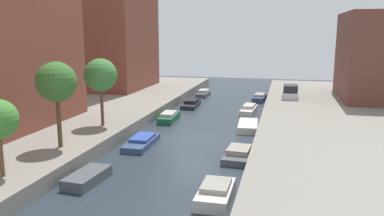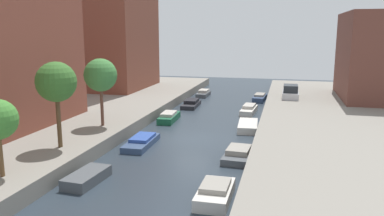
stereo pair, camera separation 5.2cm
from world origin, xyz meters
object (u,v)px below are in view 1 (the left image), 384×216
object	(u,v)px
moored_boat_left_1	(87,178)
moored_boat_left_4	(191,104)
street_tree_2	(101,75)
moored_boat_right_3	(248,126)
moored_boat_left_2	(142,142)
apartment_tower_far	(107,10)
parked_car	(290,92)
street_tree_1	(56,82)
moored_boat_left_3	(169,117)
moored_boat_right_5	(260,98)
moored_boat_right_2	(239,154)
moored_boat_right_1	(216,193)
moored_boat_right_4	(249,110)
moored_boat_left_5	(203,93)

from	to	relation	value
moored_boat_left_1	moored_boat_left_4	xyz separation A→B (m)	(0.34, 23.24, 0.03)
street_tree_2	moored_boat_right_3	distance (m)	13.15
moored_boat_left_1	moored_boat_left_2	size ratio (longest dim) A/B	0.71
apartment_tower_far	parked_car	xyz separation A→B (m)	(23.57, -3.20, -9.51)
street_tree_1	moored_boat_left_3	bearing A→B (deg)	75.17
apartment_tower_far	moored_boat_left_2	bearing A→B (deg)	-59.48
moored_boat_left_2	moored_boat_right_3	xyz separation A→B (m)	(7.24, 6.74, 0.01)
street_tree_1	moored_boat_right_5	size ratio (longest dim) A/B	1.34
moored_boat_left_4	apartment_tower_far	bearing A→B (deg)	155.01
street_tree_2	moored_boat_left_4	xyz separation A→B (m)	(3.78, 14.29, -4.68)
street_tree_2	parked_car	distance (m)	22.71
moored_boat_right_3	moored_boat_right_5	world-z (taller)	moored_boat_right_5
parked_car	moored_boat_left_4	distance (m)	11.28
apartment_tower_far	moored_boat_right_2	world-z (taller)	apartment_tower_far
street_tree_1	street_tree_2	world-z (taller)	street_tree_1
street_tree_1	moored_boat_right_5	distance (m)	28.83
apartment_tower_far	moored_boat_left_3	distance (m)	21.11
moored_boat_right_5	moored_boat_left_2	bearing A→B (deg)	-108.56
apartment_tower_far	moored_boat_left_3	world-z (taller)	apartment_tower_far
street_tree_1	parked_car	distance (m)	27.55
parked_car	moored_boat_right_1	xyz separation A→B (m)	(-3.78, -26.50, -1.23)
street_tree_2	moored_boat_right_4	bearing A→B (deg)	49.36
moored_boat_left_4	moored_boat_right_2	distance (m)	18.61
moored_boat_left_5	moored_boat_right_3	distance (m)	18.06
moored_boat_left_2	moored_boat_left_3	bearing A→B (deg)	92.77
moored_boat_right_2	parked_car	bearing A→B (deg)	80.19
apartment_tower_far	moored_boat_right_4	world-z (taller)	apartment_tower_far
moored_boat_right_2	moored_boat_right_5	xyz separation A→B (m)	(-0.18, 22.91, 0.04)
street_tree_1	moored_boat_left_1	size ratio (longest dim) A/B	1.72
apartment_tower_far	moored_boat_left_3	bearing A→B (deg)	-47.21
moored_boat_left_2	moored_boat_right_4	size ratio (longest dim) A/B	1.07
apartment_tower_far	moored_boat_left_4	world-z (taller)	apartment_tower_far
street_tree_2	moored_boat_left_4	bearing A→B (deg)	75.19
parked_car	moored_boat_left_1	xyz separation A→B (m)	(-11.21, -25.96, -1.31)
moored_boat_left_4	moored_boat_left_3	bearing A→B (deg)	-92.78
moored_boat_left_1	moored_boat_right_3	size ratio (longest dim) A/B	0.78
moored_boat_left_3	moored_boat_right_4	world-z (taller)	moored_boat_right_4
moored_boat_left_5	moored_boat_right_5	bearing A→B (deg)	-12.47
street_tree_2	moored_boat_left_5	world-z (taller)	street_tree_2
moored_boat_left_3	moored_boat_right_5	distance (m)	15.31
street_tree_2	moored_boat_right_3	bearing A→B (deg)	25.78
apartment_tower_far	moored_boat_right_2	size ratio (longest dim) A/B	5.44
moored_boat_left_4	moored_boat_right_5	size ratio (longest dim) A/B	1.05
moored_boat_left_1	moored_boat_left_4	bearing A→B (deg)	89.17
moored_boat_right_3	moored_boat_right_4	bearing A→B (deg)	94.81
moored_boat_left_3	moored_boat_right_1	distance (m)	17.99
moored_boat_left_1	moored_boat_left_3	bearing A→B (deg)	90.08
moored_boat_left_5	moored_boat_right_5	size ratio (longest dim) A/B	0.85
moored_boat_right_4	moored_boat_right_5	world-z (taller)	moored_boat_right_4
moored_boat_left_1	moored_boat_right_2	distance (m)	9.95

